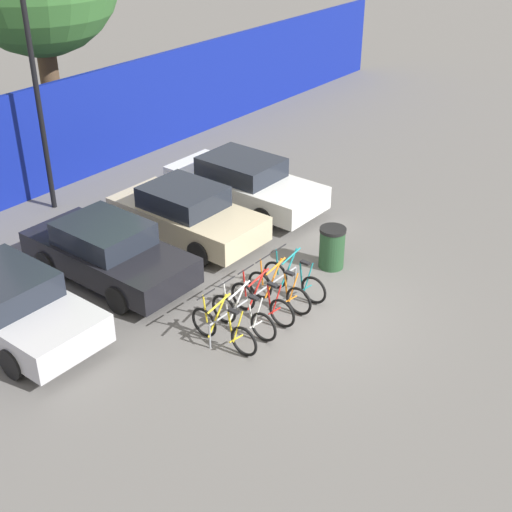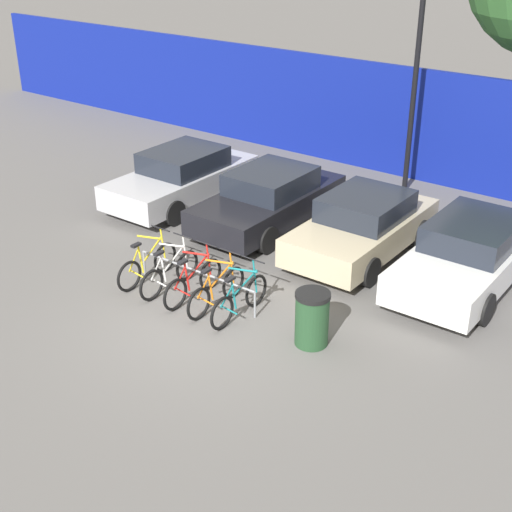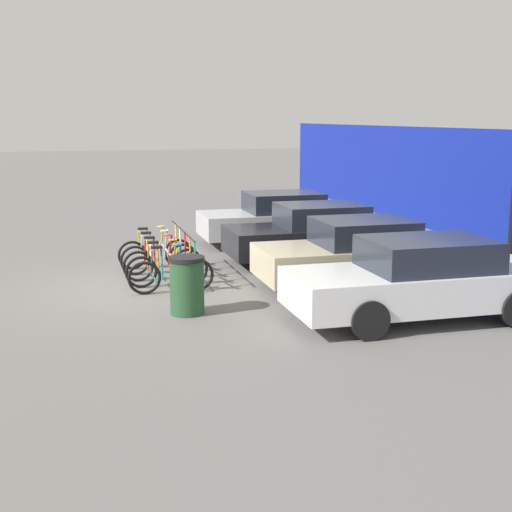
{
  "view_description": "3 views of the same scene",
  "coord_description": "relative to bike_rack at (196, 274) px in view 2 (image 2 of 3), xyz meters",
  "views": [
    {
      "loc": [
        -10.66,
        -7.23,
        8.64
      ],
      "look_at": [
        -0.5,
        0.85,
        1.32
      ],
      "focal_mm": 50.0,
      "sensor_mm": 36.0,
      "label": 1
    },
    {
      "loc": [
        7.67,
        -8.63,
        7.1
      ],
      "look_at": [
        0.28,
        1.3,
        0.93
      ],
      "focal_mm": 50.0,
      "sensor_mm": 36.0,
      "label": 2
    },
    {
      "loc": [
        14.11,
        -1.44,
        3.43
      ],
      "look_at": [
        0.34,
        2.29,
        0.63
      ],
      "focal_mm": 50.0,
      "sensor_mm": 36.0,
      "label": 3
    }
  ],
  "objects": [
    {
      "name": "ground_plane",
      "position": [
        0.74,
        -0.68,
        -0.47
      ],
      "size": [
        120.0,
        120.0,
        0.0
      ],
      "primitive_type": "plane",
      "color": "#605E5B"
    },
    {
      "name": "hoarding_wall",
      "position": [
        0.74,
        8.82,
        1.08
      ],
      "size": [
        36.0,
        0.16,
        3.1
      ],
      "primitive_type": "cube",
      "color": "navy",
      "rests_on": "ground"
    },
    {
      "name": "bike_rack",
      "position": [
        0.0,
        0.0,
        0.0
      ],
      "size": [
        2.96,
        0.04,
        0.57
      ],
      "color": "gray",
      "rests_on": "ground"
    },
    {
      "name": "bicycle_yellow",
      "position": [
        -1.21,
        -0.15,
        -0.1
      ],
      "size": [
        0.68,
        1.71,
        1.05
      ],
      "rotation": [
        0.0,
        0.0,
        0.01
      ],
      "color": "black",
      "rests_on": "ground"
    },
    {
      "name": "bicycle_white",
      "position": [
        -0.58,
        -0.15,
        -0.1
      ],
      "size": [
        0.68,
        1.71,
        1.05
      ],
      "rotation": [
        0.0,
        0.0,
        0.05
      ],
      "color": "black",
      "rests_on": "ground"
    },
    {
      "name": "bicycle_red",
      "position": [
        0.05,
        -0.15,
        -0.1
      ],
      "size": [
        0.68,
        1.71,
        1.05
      ],
      "rotation": [
        0.0,
        0.0,
        -0.02
      ],
      "color": "black",
      "rests_on": "ground"
    },
    {
      "name": "bicycle_orange",
      "position": [
        0.64,
        -0.15,
        -0.1
      ],
      "size": [
        0.68,
        1.71,
        1.05
      ],
      "rotation": [
        0.0,
        0.0,
        -0.0
      ],
      "color": "black",
      "rests_on": "ground"
    },
    {
      "name": "bicycle_teal",
      "position": [
        1.21,
        -0.15,
        -0.1
      ],
      "size": [
        0.68,
        1.71,
        1.05
      ],
      "rotation": [
        0.0,
        0.0,
        -0.03
      ],
      "color": "black",
      "rests_on": "ground"
    },
    {
      "name": "car_silver",
      "position": [
        -3.57,
        3.57,
        0.22
      ],
      "size": [
        1.91,
        4.31,
        1.4
      ],
      "color": "#B7B7BC",
      "rests_on": "ground"
    },
    {
      "name": "car_black",
      "position": [
        -0.85,
        3.66,
        0.22
      ],
      "size": [
        1.91,
        4.25,
        1.4
      ],
      "color": "black",
      "rests_on": "ground"
    },
    {
      "name": "car_beige",
      "position": [
        1.73,
        3.62,
        0.22
      ],
      "size": [
        1.91,
        4.09,
        1.4
      ],
      "color": "#C1B28E",
      "rests_on": "ground"
    },
    {
      "name": "car_white",
      "position": [
        4.16,
        3.72,
        0.22
      ],
      "size": [
        1.91,
        4.56,
        1.4
      ],
      "color": "silver",
      "rests_on": "ground"
    },
    {
      "name": "lamp_post",
      "position": [
        0.74,
        7.83,
        2.9
      ],
      "size": [
        0.24,
        0.44,
        6.04
      ],
      "color": "black",
      "rests_on": "ground"
    },
    {
      "name": "trash_bin",
      "position": [
        2.79,
        -0.1,
        0.04
      ],
      "size": [
        0.63,
        0.63,
        1.03
      ],
      "color": "#234728",
      "rests_on": "ground"
    }
  ]
}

